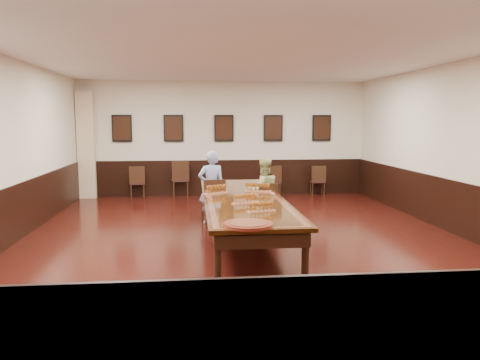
{
  "coord_description": "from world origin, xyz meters",
  "views": [
    {
      "loc": [
        -0.89,
        -8.19,
        2.12
      ],
      "look_at": [
        0.0,
        0.5,
        1.0
      ],
      "focal_mm": 35.0,
      "sensor_mm": 36.0,
      "label": 1
    }
  ],
  "objects": [
    {
      "name": "ceiling",
      "position": [
        0.0,
        0.0,
        3.21
      ],
      "size": [
        8.0,
        10.0,
        0.02
      ],
      "primitive_type": "cube",
      "color": "white",
      "rests_on": "floor"
    },
    {
      "name": "wall_right",
      "position": [
        4.01,
        0.0,
        1.6
      ],
      "size": [
        0.02,
        10.0,
        3.2
      ],
      "primitive_type": "cube",
      "color": "beige",
      "rests_on": "floor"
    },
    {
      "name": "wall_left",
      "position": [
        -4.01,
        0.0,
        1.6
      ],
      "size": [
        0.02,
        10.0,
        3.2
      ],
      "primitive_type": "cube",
      "color": "beige",
      "rests_on": "floor"
    },
    {
      "name": "flight_c",
      "position": [
        -0.03,
        -0.65,
        0.83
      ],
      "size": [
        0.47,
        0.32,
        0.17
      ],
      "color": "#AD6748",
      "rests_on": "conference_table"
    },
    {
      "name": "spare_chair_d",
      "position": [
        2.64,
        4.67,
        0.43
      ],
      "size": [
        0.44,
        0.47,
        0.85
      ],
      "primitive_type": null,
      "rotation": [
        0.0,
        0.0,
        3.05
      ],
      "color": "black",
      "rests_on": "floor"
    },
    {
      "name": "chair_man",
      "position": [
        -0.49,
        1.24,
        0.47
      ],
      "size": [
        0.52,
        0.55,
        0.94
      ],
      "primitive_type": null,
      "rotation": [
        0.0,
        0.0,
        3.32
      ],
      "color": "black",
      "rests_on": "floor"
    },
    {
      "name": "floor",
      "position": [
        0.0,
        0.0,
        -0.01
      ],
      "size": [
        8.0,
        10.0,
        0.02
      ],
      "primitive_type": "cube",
      "color": "black",
      "rests_on": "ground"
    },
    {
      "name": "curtain",
      "position": [
        -3.75,
        4.82,
        1.45
      ],
      "size": [
        0.45,
        0.18,
        2.9
      ],
      "primitive_type": "cube",
      "color": "beige",
      "rests_on": "floor"
    },
    {
      "name": "carved_platter",
      "position": [
        -0.18,
        -2.28,
        0.77
      ],
      "size": [
        0.66,
        0.66,
        0.05
      ],
      "color": "maroon",
      "rests_on": "conference_table"
    },
    {
      "name": "person_woman",
      "position": [
        0.55,
        1.15,
        0.68
      ],
      "size": [
        0.77,
        0.66,
        1.37
      ],
      "primitive_type": "imported",
      "rotation": [
        0.0,
        0.0,
        3.35
      ],
      "color": "#C1C67B",
      "rests_on": "floor"
    },
    {
      "name": "spare_chair_a",
      "position": [
        -2.42,
        4.76,
        0.44
      ],
      "size": [
        0.48,
        0.51,
        0.88
      ],
      "primitive_type": null,
      "rotation": [
        0.0,
        0.0,
        3.3
      ],
      "color": "black",
      "rests_on": "floor"
    },
    {
      "name": "flight_d",
      "position": [
        0.13,
        -1.38,
        0.83
      ],
      "size": [
        0.45,
        0.26,
        0.16
      ],
      "color": "#AD6748",
      "rests_on": "conference_table"
    },
    {
      "name": "wall_front",
      "position": [
        0.0,
        -5.01,
        1.6
      ],
      "size": [
        8.0,
        0.02,
        3.2
      ],
      "primitive_type": "cube",
      "color": "beige",
      "rests_on": "floor"
    },
    {
      "name": "posters",
      "position": [
        0.0,
        4.94,
        1.9
      ],
      "size": [
        6.14,
        0.04,
        0.74
      ],
      "color": "black",
      "rests_on": "wall_back"
    },
    {
      "name": "spare_chair_c",
      "position": [
        1.31,
        4.56,
        0.44
      ],
      "size": [
        0.5,
        0.53,
        0.87
      ],
      "primitive_type": null,
      "rotation": [
        0.0,
        0.0,
        3.37
      ],
      "color": "black",
      "rests_on": "floor"
    },
    {
      "name": "chair_woman",
      "position": [
        0.57,
        1.06,
        0.44
      ],
      "size": [
        0.49,
        0.52,
        0.87
      ],
      "primitive_type": null,
      "rotation": [
        0.0,
        0.0,
        3.35
      ],
      "color": "black",
      "rests_on": "floor"
    },
    {
      "name": "conference_table",
      "position": [
        0.0,
        0.0,
        0.61
      ],
      "size": [
        1.4,
        5.0,
        0.76
      ],
      "color": "black",
      "rests_on": "floor"
    },
    {
      "name": "wainscoting",
      "position": [
        0.0,
        0.0,
        0.5
      ],
      "size": [
        8.0,
        10.0,
        1.0
      ],
      "color": "black",
      "rests_on": "floor"
    },
    {
      "name": "spare_chair_b",
      "position": [
        -1.26,
        4.83,
        0.5
      ],
      "size": [
        0.56,
        0.6,
        1.01
      ],
      "primitive_type": null,
      "rotation": [
        0.0,
        0.0,
        3.34
      ],
      "color": "black",
      "rests_on": "floor"
    },
    {
      "name": "flight_a",
      "position": [
        -0.46,
        0.41,
        0.83
      ],
      "size": [
        0.49,
        0.37,
        0.18
      ],
      "color": "#AD6748",
      "rests_on": "conference_table"
    },
    {
      "name": "wall_back",
      "position": [
        0.0,
        5.01,
        1.6
      ],
      "size": [
        8.0,
        0.02,
        3.2
      ],
      "primitive_type": "cube",
      "color": "beige",
      "rests_on": "floor"
    },
    {
      "name": "red_plate_grp",
      "position": [
        0.12,
        -0.08,
        0.76
      ],
      "size": [
        0.19,
        0.19,
        0.02
      ],
      "color": "#BF360C",
      "rests_on": "conference_table"
    },
    {
      "name": "person_man",
      "position": [
        -0.5,
        1.34,
        0.75
      ],
      "size": [
        0.61,
        0.46,
        1.51
      ],
      "primitive_type": "imported",
      "rotation": [
        0.0,
        0.0,
        3.32
      ],
      "color": "#4A6FB9",
      "rests_on": "floor"
    },
    {
      "name": "flight_b",
      "position": [
        0.35,
        0.57,
        0.84
      ],
      "size": [
        0.52,
        0.28,
        0.19
      ],
      "color": "#AD6748",
      "rests_on": "conference_table"
    },
    {
      "name": "pink_phone",
      "position": [
        0.6,
        0.37,
        0.76
      ],
      "size": [
        0.07,
        0.14,
        0.01
      ],
      "primitive_type": "cube",
      "rotation": [
        0.0,
        0.0,
        -0.0
      ],
      "color": "#F95375",
      "rests_on": "conference_table"
    }
  ]
}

